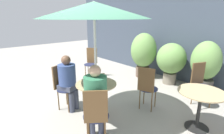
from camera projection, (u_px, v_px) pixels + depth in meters
The scene contains 19 objects.
ground_plane at pixel (89, 114), 3.59m from camera, with size 20.00×20.00×0.00m, color #9E998E.
storefront_wall at pixel (179, 32), 5.23m from camera, with size 10.00×0.06×3.00m.
cafe_table_near at pixel (96, 91), 3.37m from camera, with size 0.78×0.78×0.71m.
cafe_table_far at pixel (200, 100), 3.01m from camera, with size 0.78×0.78×0.71m.
bistro_chair_0 at pixel (63, 83), 3.71m from camera, with size 0.45×0.44×0.96m.
bistro_chair_1 at pixel (96, 113), 2.57m from camera, with size 0.46×0.46×0.96m.
bistro_chair_2 at pixel (147, 85), 3.61m from camera, with size 0.43×0.45×0.96m.
bistro_chair_3 at pixel (200, 81), 3.86m from camera, with size 0.45×0.44×0.96m.
bistro_chair_4 at pixel (91, 60), 5.64m from camera, with size 0.46×0.46×0.96m.
seated_person_0 at pixel (68, 78), 3.61m from camera, with size 0.43×0.41×1.19m.
seated_person_1 at pixel (96, 97), 2.67m from camera, with size 0.44×0.44×1.27m.
beer_glass_0 at pixel (103, 78), 3.35m from camera, with size 0.06×0.06×0.18m.
beer_glass_1 at pixel (91, 77), 3.39m from camera, with size 0.06×0.06×0.20m.
beer_glass_2 at pixel (89, 81), 3.23m from camera, with size 0.06×0.06×0.15m.
beer_glass_3 at pixel (98, 82), 3.18m from camera, with size 0.06×0.06×0.16m.
potted_plant_0 at pixel (144, 52), 5.63m from camera, with size 0.82×0.82×1.44m.
potted_plant_1 at pixel (171, 60), 5.07m from camera, with size 0.83×0.83×1.21m.
potted_plant_2 at pixel (205, 65), 4.38m from camera, with size 0.71×0.71×1.37m.
umbrella at pixel (94, 10), 2.96m from camera, with size 1.95×1.95×2.18m.
Camera 1 is at (2.71, -1.72, 1.94)m, focal length 28.00 mm.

